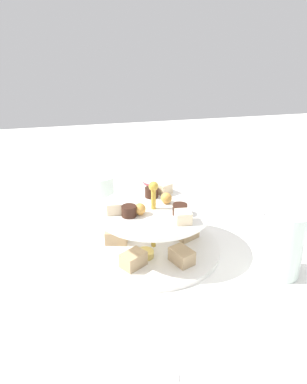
{
  "coord_description": "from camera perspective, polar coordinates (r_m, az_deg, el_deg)",
  "views": [
    {
      "loc": [
        0.66,
        -0.15,
        0.44
      ],
      "look_at": [
        0.0,
        0.0,
        0.14
      ],
      "focal_mm": 34.03,
      "sensor_mm": 36.0,
      "label": 1
    }
  ],
  "objects": [
    {
      "name": "water_glass_tall_right",
      "position": [
        0.75,
        20.0,
        -7.77
      ],
      "size": [
        0.07,
        0.07,
        0.13
      ],
      "primitive_type": "cylinder",
      "color": "silver",
      "rests_on": "ground_plane"
    },
    {
      "name": "tiered_serving_stand",
      "position": [
        0.79,
        -0.01,
        -6.25
      ],
      "size": [
        0.29,
        0.29,
        0.16
      ],
      "color": "white",
      "rests_on": "ground_plane"
    },
    {
      "name": "water_glass_short_left",
      "position": [
        1.0,
        -7.95,
        0.19
      ],
      "size": [
        0.06,
        0.06,
        0.08
      ],
      "primitive_type": "cylinder",
      "color": "silver",
      "rests_on": "ground_plane"
    },
    {
      "name": "ground_plane",
      "position": [
        0.81,
        0.0,
        -9.05
      ],
      "size": [
        2.4,
        2.4,
        0.0
      ],
      "primitive_type": "plane",
      "color": "white"
    },
    {
      "name": "butter_knife_left",
      "position": [
        0.58,
        -5.41,
        -26.16
      ],
      "size": [
        0.07,
        0.16,
        0.0
      ],
      "primitive_type": "cube",
      "rotation": [
        0.0,
        0.0,
        1.21
      ],
      "color": "silver",
      "rests_on": "ground_plane"
    },
    {
      "name": "butter_knife_right",
      "position": [
        1.03,
        12.73,
        -1.98
      ],
      "size": [
        0.14,
        0.11,
        0.0
      ],
      "primitive_type": "cube",
      "rotation": [
        0.0,
        0.0,
        3.79
      ],
      "color": "silver",
      "rests_on": "ground_plane"
    },
    {
      "name": "teacup_with_saucer",
      "position": [
        1.05,
        -0.06,
        0.49
      ],
      "size": [
        0.09,
        0.09,
        0.05
      ],
      "color": "white",
      "rests_on": "ground_plane"
    }
  ]
}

